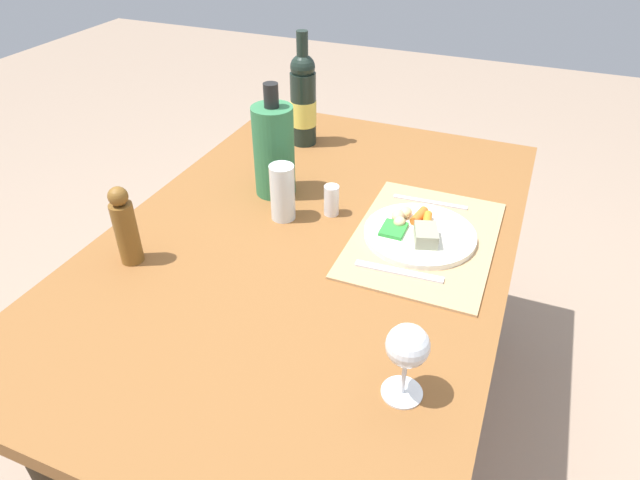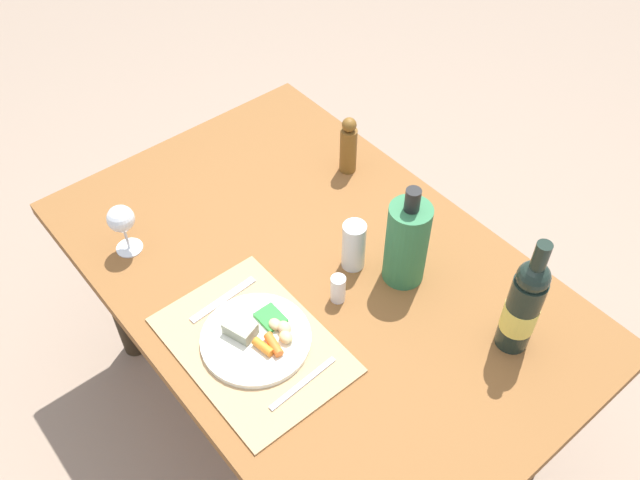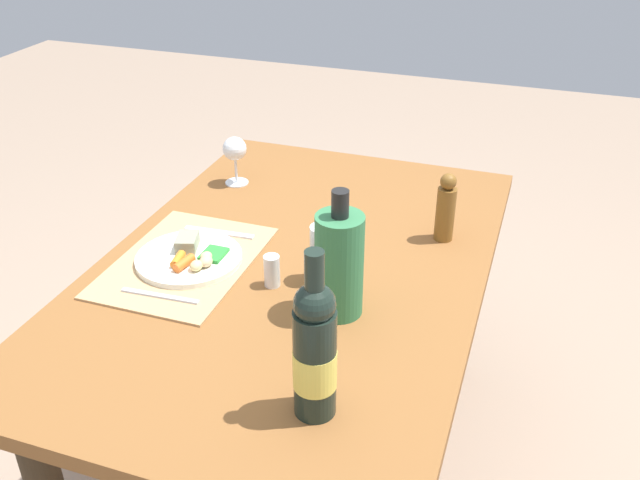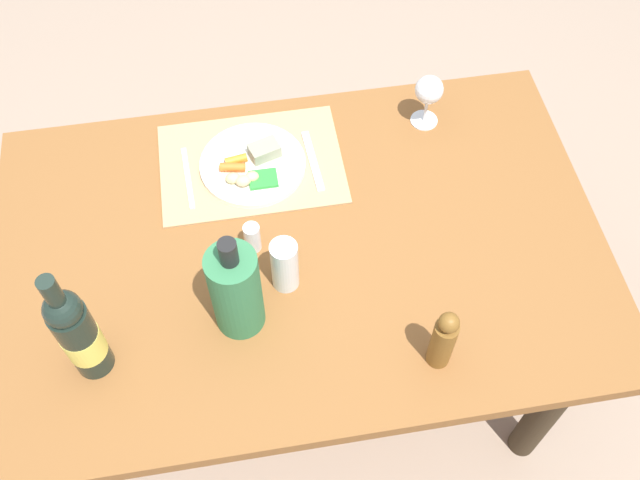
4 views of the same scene
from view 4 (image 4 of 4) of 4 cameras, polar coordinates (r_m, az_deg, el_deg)
ground_plane at (r=2.34m, az=-1.17°, el=-9.86°), size 8.00×8.00×0.00m
dining_table at (r=1.79m, az=-1.50°, el=-2.16°), size 1.44×0.94×0.71m
placemat at (r=1.85m, az=-5.42°, el=5.99°), size 0.46×0.32×0.01m
dinner_plate at (r=1.83m, az=-5.32°, el=5.96°), size 0.27×0.27×0.05m
fork at (r=1.85m, az=-0.57°, el=6.27°), size 0.03×0.20×0.00m
knife at (r=1.84m, az=-10.35°, el=4.84°), size 0.02×0.19×0.00m
cooler_bottle at (r=1.51m, az=-6.65°, el=-3.95°), size 0.11×0.11×0.30m
wine_bottle at (r=1.51m, az=-18.52°, el=-6.98°), size 0.08×0.08×0.35m
pepper_mill at (r=1.51m, az=9.68°, el=-7.76°), size 0.05×0.05×0.19m
salt_shaker at (r=1.68m, az=-5.35°, el=0.20°), size 0.04×0.04×0.08m
water_tumbler at (r=1.60m, az=-2.78°, el=-2.16°), size 0.06×0.06×0.15m
wine_glass at (r=1.89m, az=8.57°, el=11.49°), size 0.07×0.07×0.15m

